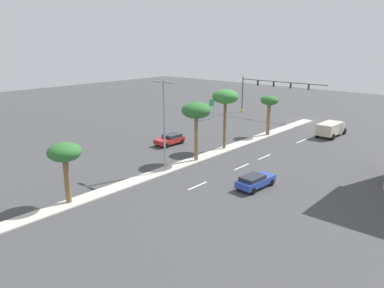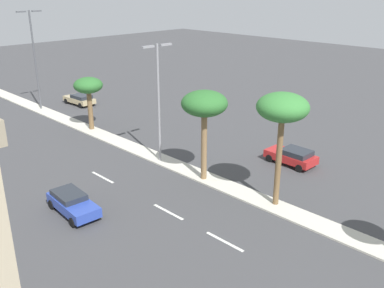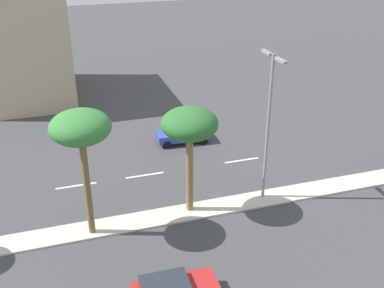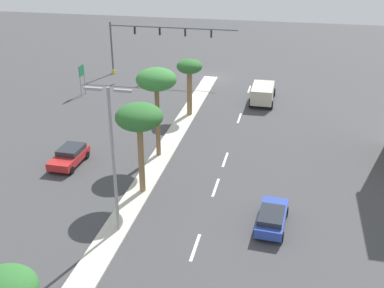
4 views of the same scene
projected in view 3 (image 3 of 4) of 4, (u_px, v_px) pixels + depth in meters
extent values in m
plane|color=#424244|center=(273.00, 198.00, 31.14)|extent=(160.00, 160.00, 0.00)
cube|color=silver|center=(76.00, 186.00, 32.49)|extent=(0.20, 2.80, 0.01)
cube|color=silver|center=(145.00, 175.00, 33.81)|extent=(0.20, 2.80, 0.01)
cube|color=silver|center=(242.00, 160.00, 35.88)|extent=(0.20, 2.80, 0.01)
cube|color=tan|center=(29.00, 41.00, 46.55)|extent=(12.48, 7.56, 11.35)
cylinder|color=brown|center=(87.00, 187.00, 26.24)|extent=(0.39, 0.39, 6.20)
ellipsoid|color=#387F38|center=(80.00, 127.00, 24.62)|extent=(3.33, 3.33, 1.83)
cylinder|color=olive|center=(190.00, 172.00, 28.56)|extent=(0.44, 0.44, 5.34)
ellipsoid|color=#2D6B2D|center=(190.00, 124.00, 27.13)|extent=(3.39, 3.39, 1.87)
cylinder|color=gray|center=(268.00, 130.00, 28.96)|extent=(0.20, 0.20, 9.68)
cube|color=gray|center=(267.00, 52.00, 27.66)|extent=(1.10, 0.24, 0.16)
cube|color=gray|center=(281.00, 60.00, 26.12)|extent=(1.10, 0.24, 0.16)
cube|color=#262B33|center=(165.00, 287.00, 22.03)|extent=(1.80, 2.32, 0.44)
cylinder|color=black|center=(199.00, 279.00, 23.70)|extent=(0.23, 0.64, 0.64)
cube|color=#2D47AD|center=(183.00, 135.00, 38.51)|extent=(2.03, 4.43, 0.65)
cube|color=#262B33|center=(190.00, 129.00, 38.41)|extent=(1.73, 2.48, 0.37)
cylinder|color=black|center=(167.00, 145.00, 37.60)|extent=(0.26, 0.65, 0.64)
cylinder|color=black|center=(164.00, 136.00, 39.06)|extent=(0.26, 0.65, 0.64)
cylinder|color=black|center=(203.00, 141.00, 38.25)|extent=(0.26, 0.65, 0.64)
cylinder|color=black|center=(198.00, 133.00, 39.71)|extent=(0.26, 0.65, 0.64)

